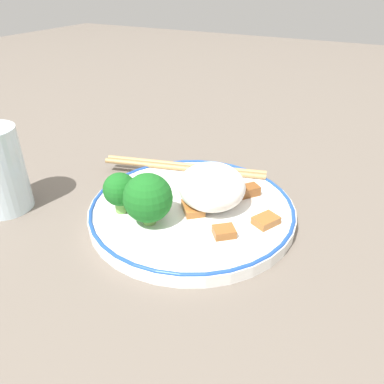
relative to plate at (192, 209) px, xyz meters
The scene contains 13 objects.
ground_plane 0.01m from the plate, ahead, with size 3.00×3.00×0.00m, color #665B51.
plate is the anchor object (origin of this frame).
rice_mound 0.04m from the plate, 63.02° to the right, with size 0.08×0.08×0.06m.
broccoli_back_left 0.10m from the plate, 125.70° to the left, with size 0.04×0.04×0.05m.
broccoli_back_center 0.07m from the plate, 153.72° to the left, with size 0.06×0.06×0.06m.
meat_near_front 0.10m from the plate, 86.80° to the right, with size 0.04×0.03×0.01m.
meat_near_left 0.08m from the plate, 15.95° to the left, with size 0.04×0.03×0.01m.
meat_near_right 0.02m from the plate, 146.89° to the right, with size 0.04×0.04×0.01m.
meat_near_back 0.05m from the plate, 36.68° to the right, with size 0.04×0.04×0.01m.
meat_on_rice_edge 0.07m from the plate, 122.09° to the right, with size 0.03×0.03×0.01m.
meat_mid_left 0.08m from the plate, 42.76° to the right, with size 0.04×0.03×0.01m.
meat_mid_right 0.08m from the plate, 82.93° to the left, with size 0.04×0.04×0.01m.
chopsticks 0.10m from the plate, 34.79° to the left, with size 0.08×0.24×0.01m.
Camera 1 is at (-0.36, -0.19, 0.27)m, focal length 35.00 mm.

